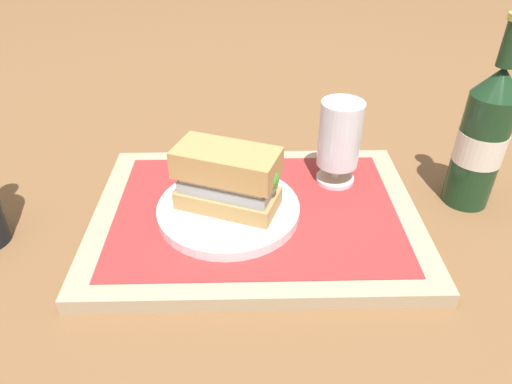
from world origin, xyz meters
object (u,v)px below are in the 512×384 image
(plate, at_px, (229,209))
(beer_bottle, at_px, (483,137))
(sandwich, at_px, (230,179))
(beer_glass, at_px, (339,140))

(plate, xyz_separation_m, beer_bottle, (0.35, 0.05, 0.08))
(sandwich, bearing_deg, plate, 180.00)
(beer_bottle, bearing_deg, beer_glass, 172.56)
(plate, height_order, beer_glass, beer_glass)
(sandwich, height_order, beer_glass, beer_glass)
(plate, distance_m, beer_glass, 0.18)
(beer_bottle, bearing_deg, plate, -171.24)
(sandwich, distance_m, beer_glass, 0.17)
(beer_glass, xyz_separation_m, beer_bottle, (0.19, -0.02, 0.01))
(plate, height_order, sandwich, sandwich)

